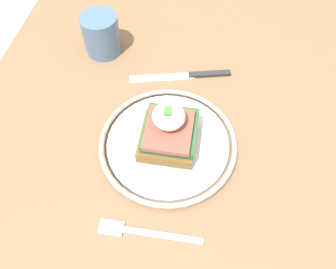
# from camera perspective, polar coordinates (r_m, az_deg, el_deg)

# --- Properties ---
(ground_plane) EXTENTS (6.00, 6.00, 0.00)m
(ground_plane) POSITION_cam_1_polar(r_m,az_deg,el_deg) (1.28, 1.00, -18.53)
(ground_plane) COLOR #9E9993
(dining_table) EXTENTS (0.97, 0.78, 0.76)m
(dining_table) POSITION_cam_1_polar(r_m,az_deg,el_deg) (0.69, 1.78, -4.99)
(dining_table) COLOR #846042
(dining_table) RESTS_ON ground_plane
(plate) EXTENTS (0.24, 0.24, 0.02)m
(plate) POSITION_cam_1_polar(r_m,az_deg,el_deg) (0.56, 0.00, -1.53)
(plate) COLOR silver
(plate) RESTS_ON dining_table
(sandwich) EXTENTS (0.10, 0.09, 0.09)m
(sandwich) POSITION_cam_1_polar(r_m,az_deg,el_deg) (0.53, 0.16, 0.73)
(sandwich) COLOR brown
(sandwich) RESTS_ON plate
(fork) EXTENTS (0.02, 0.16, 0.00)m
(fork) POSITION_cam_1_polar(r_m,az_deg,el_deg) (0.50, -3.96, -16.71)
(fork) COLOR silver
(fork) RESTS_ON dining_table
(knife) EXTENTS (0.06, 0.20, 0.01)m
(knife) POSITION_cam_1_polar(r_m,az_deg,el_deg) (0.66, 3.63, 10.21)
(knife) COLOR #2D2D2D
(knife) RESTS_ON dining_table
(cup) EXTENTS (0.07, 0.07, 0.08)m
(cup) POSITION_cam_1_polar(r_m,az_deg,el_deg) (0.70, -11.54, 16.78)
(cup) COLOR slate
(cup) RESTS_ON dining_table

